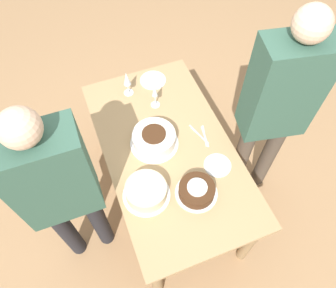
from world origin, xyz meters
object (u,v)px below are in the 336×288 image
at_px(cake_center_white, 154,139).
at_px(wine_glass_near, 127,80).
at_px(person_cutting, 277,105).
at_px(person_watching, 59,188).
at_px(cake_back_decorated, 146,191).
at_px(wine_glass_far, 155,92).
at_px(cake_front_chocolate, 197,190).

xyz_separation_m(cake_center_white, wine_glass_near, (0.49, 0.02, 0.08)).
distance_m(person_cutting, person_watching, 1.35).
bearing_deg(person_watching, cake_back_decorated, -11.89).
xyz_separation_m(cake_back_decorated, person_watching, (0.10, 0.44, 0.18)).
relative_size(cake_back_decorated, wine_glass_near, 1.39).
bearing_deg(cake_back_decorated, wine_glass_far, -24.36).
height_order(cake_back_decorated, person_watching, person_watching).
xyz_separation_m(cake_front_chocolate, wine_glass_far, (0.74, -0.01, 0.09)).
bearing_deg(wine_glass_near, person_watching, 140.67).
distance_m(cake_center_white, cake_back_decorated, 0.37).
bearing_deg(wine_glass_near, cake_front_chocolate, -171.46).
bearing_deg(cake_center_white, person_watching, 110.73).
xyz_separation_m(wine_glass_near, person_cutting, (-0.68, -0.76, 0.15)).
bearing_deg(wine_glass_far, cake_front_chocolate, 179.52).
relative_size(wine_glass_far, person_watching, 0.13).
height_order(cake_front_chocolate, cake_back_decorated, cake_back_decorated).
relative_size(cake_back_decorated, person_watching, 0.18).
relative_size(cake_center_white, wine_glass_near, 1.55).
bearing_deg(wine_glass_far, wine_glass_near, 38.73).
distance_m(cake_back_decorated, person_watching, 0.49).
distance_m(cake_front_chocolate, cake_back_decorated, 0.30).
distance_m(cake_front_chocolate, wine_glass_far, 0.74).
distance_m(wine_glass_near, wine_glass_far, 0.23).
distance_m(cake_center_white, wine_glass_near, 0.49).
distance_m(cake_front_chocolate, person_cutting, 0.71).
xyz_separation_m(cake_back_decorated, person_cutting, (0.14, -0.90, 0.24)).
xyz_separation_m(cake_center_white, wine_glass_far, (0.31, -0.12, 0.08)).
distance_m(cake_back_decorated, person_cutting, 0.94).
xyz_separation_m(cake_back_decorated, wine_glass_far, (0.64, -0.29, 0.08)).
height_order(cake_front_chocolate, wine_glass_far, wine_glass_far).
relative_size(cake_front_chocolate, person_cutting, 0.15).
height_order(cake_front_chocolate, person_cutting, person_cutting).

